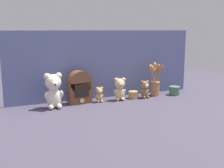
{
  "coord_description": "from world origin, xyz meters",
  "views": [
    {
      "loc": [
        -0.94,
        -2.1,
        0.59
      ],
      "look_at": [
        0.0,
        0.02,
        0.15
      ],
      "focal_mm": 45.0,
      "sensor_mm": 36.0,
      "label": 1
    }
  ],
  "objects": [
    {
      "name": "decorative_tin_tall",
      "position": [
        0.62,
        -0.01,
        0.04
      ],
      "size": [
        0.1,
        0.1,
        0.08
      ],
      "color": "#47705B",
      "rests_on": "ground"
    },
    {
      "name": "backdrop_wall",
      "position": [
        0.0,
        0.17,
        0.29
      ],
      "size": [
        1.71,
        0.02,
        0.59
      ],
      "color": "slate",
      "rests_on": "ground"
    },
    {
      "name": "teddy_bear_tiny",
      "position": [
        -0.11,
        0.03,
        0.07
      ],
      "size": [
        0.07,
        0.07,
        0.13
      ],
      "color": "tan",
      "rests_on": "ground"
    },
    {
      "name": "teddy_bear_small",
      "position": [
        0.31,
        -0.0,
        0.08
      ],
      "size": [
        0.08,
        0.08,
        0.16
      ],
      "color": "olive",
      "rests_on": "ground"
    },
    {
      "name": "vintage_radio",
      "position": [
        -0.27,
        0.06,
        0.13
      ],
      "size": [
        0.19,
        0.11,
        0.27
      ],
      "color": "brown",
      "rests_on": "ground"
    },
    {
      "name": "teddy_bear_medium",
      "position": [
        0.07,
        0.01,
        0.1
      ],
      "size": [
        0.11,
        0.1,
        0.2
      ],
      "color": "#DBBC84",
      "rests_on": "ground"
    },
    {
      "name": "decorative_tin_short",
      "position": [
        0.21,
        0.02,
        0.03
      ],
      "size": [
        0.09,
        0.09,
        0.06
      ],
      "color": "tan",
      "rests_on": "ground"
    },
    {
      "name": "ground_plane",
      "position": [
        0.0,
        0.0,
        0.0
      ],
      "size": [
        4.0,
        4.0,
        0.0
      ],
      "primitive_type": "plane",
      "color": "#3D3847"
    },
    {
      "name": "flower_vase",
      "position": [
        0.44,
        0.04,
        0.11
      ],
      "size": [
        0.15,
        0.1,
        0.31
      ],
      "color": "#AD7047",
      "rests_on": "ground"
    },
    {
      "name": "teddy_bear_large",
      "position": [
        -0.5,
        -0.01,
        0.14
      ],
      "size": [
        0.15,
        0.14,
        0.27
      ],
      "color": "beige",
      "rests_on": "ground"
    }
  ]
}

